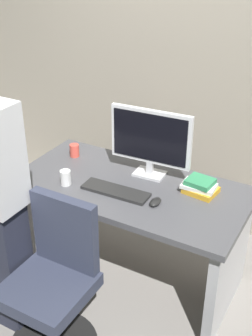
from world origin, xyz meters
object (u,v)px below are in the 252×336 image
(office_chair, at_px, (54,287))
(cup_by_monitor, at_px, (74,150))
(monitor, at_px, (151,140))
(keyboard, at_px, (116,191))
(desk, at_px, (130,215))
(book_stack, at_px, (200,187))
(mouse, at_px, (155,202))
(cup_near_keyboard, at_px, (66,178))

(office_chair, relative_size, cup_by_monitor, 10.45)
(monitor, bearing_deg, cup_by_monitor, -178.19)
(office_chair, bearing_deg, keyboard, 85.58)
(desk, xyz_separation_m, book_stack, (0.42, 0.14, 0.27))
(mouse, bearing_deg, keyboard, 179.78)
(book_stack, bearing_deg, monitor, 173.06)
(desk, xyz_separation_m, cup_by_monitor, (-0.54, 0.16, 0.27))
(mouse, xyz_separation_m, cup_by_monitor, (-0.78, 0.28, 0.03))
(desk, relative_size, book_stack, 6.80)
(cup_near_keyboard, bearing_deg, monitor, 42.02)
(monitor, xyz_separation_m, cup_by_monitor, (-0.59, -0.02, -0.21))
(desk, height_order, keyboard, keyboard)
(office_chair, bearing_deg, monitor, 81.70)
(cup_near_keyboard, bearing_deg, keyboard, 12.20)
(desk, bearing_deg, mouse, -26.32)
(cup_by_monitor, relative_size, book_stack, 0.41)
(office_chair, height_order, keyboard, office_chair)
(keyboard, relative_size, cup_near_keyboard, 4.40)
(desk, bearing_deg, keyboard, -107.81)
(book_stack, bearing_deg, mouse, -125.21)
(office_chair, distance_m, cup_by_monitor, 1.05)
(mouse, bearing_deg, office_chair, -118.20)
(desk, relative_size, mouse, 14.96)
(desk, xyz_separation_m, mouse, (0.24, -0.12, 0.24))
(desk, height_order, mouse, mouse)
(monitor, height_order, mouse, monitor)
(desk, bearing_deg, monitor, 75.48)
(mouse, height_order, cup_near_keyboard, cup_near_keyboard)
(mouse, bearing_deg, cup_by_monitor, 160.09)
(cup_near_keyboard, bearing_deg, office_chair, -62.09)
(desk, distance_m, keyboard, 0.26)
(desk, relative_size, cup_by_monitor, 16.64)
(desk, bearing_deg, cup_by_monitor, 163.07)
(office_chair, height_order, mouse, office_chair)
(monitor, bearing_deg, desk, -104.52)
(cup_by_monitor, bearing_deg, keyboard, -29.11)
(desk, relative_size, keyboard, 3.48)
(office_chair, xyz_separation_m, book_stack, (0.50, 0.85, 0.35))
(cup_near_keyboard, height_order, book_stack, cup_near_keyboard)
(office_chair, height_order, cup_near_keyboard, office_chair)
(desk, bearing_deg, book_stack, 18.37)
(monitor, relative_size, cup_near_keyboard, 5.54)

